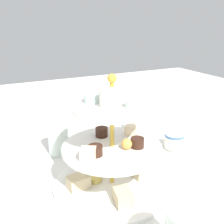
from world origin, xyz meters
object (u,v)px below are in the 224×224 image
Objects in this scene: water_glass_short_left at (131,130)px; water_glass_mid_back at (58,138)px; teacup_with_saucer at (174,142)px; tiered_serving_stand at (112,156)px.

water_glass_short_left is 0.23m from water_glass_mid_back.
teacup_with_saucer is at bearing 157.26° from water_glass_mid_back.
tiered_serving_stand reaches higher than water_glass_mid_back.
water_glass_short_left is (-0.16, -0.19, -0.04)m from tiered_serving_stand.
teacup_with_saucer is (-0.25, -0.08, -0.05)m from tiered_serving_stand.
water_glass_short_left reaches higher than teacup_with_saucer.
tiered_serving_stand is 2.83× the size of water_glass_mid_back.
water_glass_mid_back reaches higher than teacup_with_saucer.
tiered_serving_stand is 3.03× the size of teacup_with_saucer.
teacup_with_saucer is at bearing -161.44° from tiered_serving_stand.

